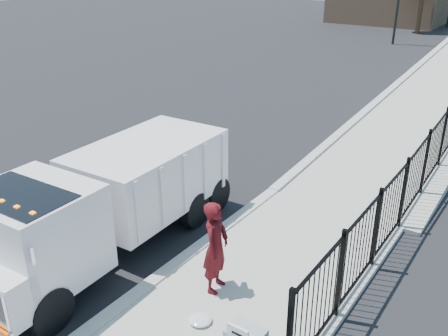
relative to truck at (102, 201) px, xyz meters
The scene contains 7 objects.
ground 2.33m from the truck, 26.40° to the left, with size 120.00×120.00×0.00m, color black.
curb 2.41m from the truck, 34.35° to the right, with size 0.30×12.00×0.16m, color #ADAAA3.
ramp 17.32m from the truck, 77.22° to the left, with size 3.95×24.00×1.70m, color #9E998E.
truck is the anchor object (origin of this frame).
worker 2.93m from the truck, ahead, with size 0.71×0.47×1.95m, color #4C0B10.
arrow_sign 5.16m from the truck, 21.76° to the right, with size 0.35×0.04×0.22m, color white.
debris 3.55m from the truck, 13.41° to the right, with size 0.44×0.44×0.11m, color silver.
Camera 1 is at (6.04, -7.42, 6.46)m, focal length 40.00 mm.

